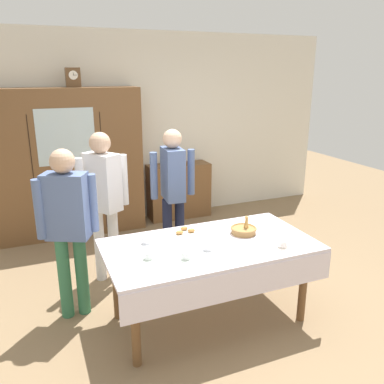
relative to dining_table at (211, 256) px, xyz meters
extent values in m
plane|color=#846B4C|center=(0.00, 0.23, -0.64)|extent=(12.00, 12.00, 0.00)
cube|color=silver|center=(0.00, 2.88, 0.71)|extent=(6.40, 0.10, 2.70)
cylinder|color=brown|center=(-0.76, -0.30, -0.29)|extent=(0.07, 0.07, 0.71)
cylinder|color=brown|center=(0.76, -0.30, -0.29)|extent=(0.07, 0.07, 0.71)
cylinder|color=brown|center=(-0.76, 0.37, -0.29)|extent=(0.07, 0.07, 0.71)
cylinder|color=brown|center=(0.76, 0.37, -0.29)|extent=(0.07, 0.07, 0.71)
cube|color=silver|center=(0.00, 0.03, 0.08)|extent=(1.79, 0.94, 0.03)
cube|color=silver|center=(0.00, -0.44, -0.05)|extent=(1.79, 0.01, 0.24)
cube|color=brown|center=(-0.90, 2.59, 0.34)|extent=(1.96, 0.45, 1.96)
cube|color=silver|center=(-0.90, 2.36, 0.73)|extent=(0.70, 0.01, 0.70)
cube|color=black|center=(-1.33, 2.36, 0.24)|extent=(0.01, 0.01, 1.57)
cube|color=black|center=(-0.47, 2.36, 0.24)|extent=(0.01, 0.01, 1.57)
cube|color=brown|center=(-0.73, 2.59, 1.44)|extent=(0.18, 0.10, 0.24)
cylinder|color=white|center=(-0.73, 2.54, 1.47)|extent=(0.11, 0.01, 0.11)
cube|color=black|center=(-0.73, 2.53, 1.48)|extent=(0.00, 0.00, 0.04)
cube|color=black|center=(-0.71, 2.53, 1.47)|extent=(0.05, 0.00, 0.00)
cube|color=brown|center=(0.69, 2.64, -0.23)|extent=(0.93, 0.35, 0.82)
cube|color=#99332D|center=(0.69, 2.64, 0.19)|extent=(0.15, 0.20, 0.02)
cube|color=#B29333|center=(0.69, 2.64, 0.22)|extent=(0.11, 0.17, 0.03)
cube|color=#664C7A|center=(0.69, 2.64, 0.24)|extent=(0.18, 0.22, 0.02)
cube|color=#2D5184|center=(0.69, 2.64, 0.27)|extent=(0.14, 0.18, 0.02)
cylinder|color=silver|center=(-0.30, -0.17, 0.10)|extent=(0.13, 0.13, 0.01)
cylinder|color=silver|center=(-0.30, -0.17, 0.13)|extent=(0.08, 0.08, 0.05)
torus|color=silver|center=(-0.26, -0.17, 0.14)|extent=(0.04, 0.01, 0.04)
cylinder|color=white|center=(-0.51, 0.23, 0.10)|extent=(0.13, 0.13, 0.01)
cylinder|color=white|center=(-0.51, 0.23, 0.13)|extent=(0.08, 0.08, 0.05)
torus|color=white|center=(-0.47, 0.23, 0.14)|extent=(0.04, 0.01, 0.04)
cylinder|color=#47230F|center=(-0.51, 0.23, 0.16)|extent=(0.06, 0.06, 0.01)
cylinder|color=silver|center=(-0.57, -0.06, 0.10)|extent=(0.13, 0.13, 0.01)
cylinder|color=silver|center=(-0.57, -0.06, 0.13)|extent=(0.08, 0.08, 0.05)
torus|color=silver|center=(-0.53, -0.06, 0.14)|extent=(0.04, 0.01, 0.04)
cylinder|color=#47230F|center=(-0.57, -0.06, 0.16)|extent=(0.06, 0.06, 0.01)
cylinder|color=white|center=(-0.07, -0.09, 0.10)|extent=(0.13, 0.13, 0.01)
cylinder|color=white|center=(-0.07, -0.09, 0.13)|extent=(0.08, 0.08, 0.05)
torus|color=white|center=(-0.04, -0.09, 0.14)|extent=(0.04, 0.01, 0.04)
cylinder|color=#47230F|center=(-0.07, -0.09, 0.16)|extent=(0.06, 0.06, 0.01)
cylinder|color=white|center=(0.53, -0.27, 0.10)|extent=(0.13, 0.13, 0.01)
cylinder|color=white|center=(0.53, -0.27, 0.13)|extent=(0.08, 0.08, 0.05)
torus|color=white|center=(0.56, -0.27, 0.14)|extent=(0.04, 0.01, 0.04)
cylinder|color=#47230F|center=(0.53, -0.27, 0.16)|extent=(0.06, 0.06, 0.01)
cylinder|color=#9E7542|center=(0.38, 0.12, 0.12)|extent=(0.22, 0.22, 0.05)
torus|color=#9E7542|center=(0.38, 0.12, 0.15)|extent=(0.24, 0.24, 0.02)
cylinder|color=tan|center=(0.40, 0.11, 0.20)|extent=(0.02, 0.02, 0.12)
cylinder|color=tan|center=(0.41, 0.12, 0.20)|extent=(0.04, 0.02, 0.12)
cylinder|color=tan|center=(0.40, 0.14, 0.20)|extent=(0.04, 0.02, 0.12)
cylinder|color=white|center=(-0.12, 0.32, 0.10)|extent=(0.28, 0.28, 0.01)
ellipsoid|color=#BC7F3D|center=(-0.06, 0.30, 0.13)|extent=(0.07, 0.05, 0.04)
ellipsoid|color=#BC7F3D|center=(-0.10, 0.37, 0.13)|extent=(0.07, 0.05, 0.04)
ellipsoid|color=#BC7F3D|center=(-0.18, 0.30, 0.13)|extent=(0.07, 0.05, 0.04)
cube|color=silver|center=(-0.67, 0.23, 0.10)|extent=(0.10, 0.01, 0.00)
ellipsoid|color=silver|center=(-0.62, 0.23, 0.10)|extent=(0.03, 0.02, 0.01)
cube|color=silver|center=(0.03, -0.21, 0.10)|extent=(0.10, 0.01, 0.00)
ellipsoid|color=silver|center=(0.08, -0.21, 0.10)|extent=(0.03, 0.02, 0.01)
cube|color=silver|center=(-0.35, 0.09, 0.10)|extent=(0.10, 0.01, 0.00)
ellipsoid|color=silver|center=(-0.30, 0.09, 0.10)|extent=(0.03, 0.02, 0.01)
cylinder|color=#191E38|center=(0.03, 1.24, -0.25)|extent=(0.11, 0.11, 0.77)
cylinder|color=#191E38|center=(0.18, 1.24, -0.25)|extent=(0.11, 0.11, 0.77)
cube|color=slate|center=(0.10, 1.24, 0.42)|extent=(0.23, 0.38, 0.58)
sphere|color=#DBB293|center=(0.10, 1.24, 0.81)|extent=(0.21, 0.21, 0.21)
cylinder|color=slate|center=(-0.12, 1.24, 0.42)|extent=(0.08, 0.08, 0.52)
cylinder|color=slate|center=(0.32, 1.24, 0.42)|extent=(0.08, 0.08, 0.52)
cylinder|color=#33704C|center=(-1.17, 0.57, -0.26)|extent=(0.11, 0.11, 0.77)
cylinder|color=#33704C|center=(-1.02, 0.57, -0.26)|extent=(0.11, 0.11, 0.77)
cube|color=slate|center=(-1.10, 0.57, 0.41)|extent=(0.41, 0.34, 0.57)
sphere|color=tan|center=(-1.10, 0.57, 0.80)|extent=(0.21, 0.21, 0.21)
cylinder|color=slate|center=(-1.32, 0.57, 0.41)|extent=(0.08, 0.08, 0.52)
cylinder|color=slate|center=(-0.88, 0.57, 0.41)|extent=(0.08, 0.08, 0.52)
cylinder|color=silver|center=(-0.77, 1.14, -0.25)|extent=(0.11, 0.11, 0.78)
cylinder|color=silver|center=(-0.62, 1.14, -0.25)|extent=(0.11, 0.11, 0.78)
cube|color=silver|center=(-0.69, 1.14, 0.44)|extent=(0.36, 0.41, 0.59)
sphere|color=tan|center=(-0.69, 1.14, 0.84)|extent=(0.21, 0.21, 0.21)
cylinder|color=silver|center=(-0.91, 1.14, 0.44)|extent=(0.08, 0.08, 0.53)
cylinder|color=silver|center=(-0.47, 1.14, 0.44)|extent=(0.08, 0.08, 0.53)
camera|label=1|loc=(-1.33, -2.79, 1.51)|focal=37.17mm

